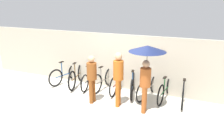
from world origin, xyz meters
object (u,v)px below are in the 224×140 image
at_px(parked_bicycle_3, 104,80).
at_px(parked_bicycle_4, 118,82).
at_px(pedestrian_leading, 92,76).
at_px(parked_bicycle_8, 183,92).
at_px(parked_bicycle_1, 77,76).
at_px(pedestrian_center, 118,75).
at_px(parked_bicycle_6, 149,87).
at_px(parked_bicycle_5, 133,84).
at_px(parked_bicycle_7, 165,89).
at_px(parked_bicycle_0, 66,74).
at_px(pedestrian_trailing, 147,59).
at_px(parked_bicycle_2, 90,78).

bearing_deg(parked_bicycle_3, parked_bicycle_4, -81.68).
xyz_separation_m(parked_bicycle_3, pedestrian_leading, (0.13, -1.15, 0.54)).
bearing_deg(parked_bicycle_4, pedestrian_leading, 156.98).
relative_size(parked_bicycle_4, parked_bicycle_8, 0.99).
height_order(parked_bicycle_8, pedestrian_leading, pedestrian_leading).
height_order(parked_bicycle_1, pedestrian_center, pedestrian_center).
bearing_deg(parked_bicycle_8, pedestrian_leading, 108.76).
bearing_deg(parked_bicycle_4, parked_bicycle_8, -91.69).
bearing_deg(parked_bicycle_6, parked_bicycle_8, -76.22).
bearing_deg(pedestrian_center, pedestrian_leading, 178.90).
relative_size(parked_bicycle_5, parked_bicycle_7, 0.95).
height_order(parked_bicycle_5, parked_bicycle_8, parked_bicycle_8).
bearing_deg(pedestrian_center, parked_bicycle_6, 47.20).
xyz_separation_m(parked_bicycle_6, parked_bicycle_8, (1.15, 0.02, -0.01)).
distance_m(parked_bicycle_0, pedestrian_center, 3.02).
relative_size(pedestrian_leading, pedestrian_center, 0.91).
distance_m(parked_bicycle_7, pedestrian_leading, 2.54).
height_order(parked_bicycle_3, parked_bicycle_6, parked_bicycle_3).
height_order(parked_bicycle_8, pedestrian_trailing, pedestrian_trailing).
bearing_deg(parked_bicycle_2, pedestrian_trailing, -118.71).
bearing_deg(parked_bicycle_2, pedestrian_center, -129.62).
relative_size(parked_bicycle_1, parked_bicycle_4, 1.08).
xyz_separation_m(parked_bicycle_6, pedestrian_trailing, (0.14, -1.02, 1.26)).
relative_size(parked_bicycle_2, pedestrian_trailing, 0.85).
relative_size(parked_bicycle_1, pedestrian_center, 1.03).
bearing_deg(parked_bicycle_7, parked_bicycle_5, 97.15).
bearing_deg(parked_bicycle_0, pedestrian_leading, -109.89).
bearing_deg(parked_bicycle_8, parked_bicycle_1, 86.49).
bearing_deg(parked_bicycle_6, parked_bicycle_4, 102.53).
relative_size(parked_bicycle_8, pedestrian_leading, 1.06).
distance_m(parked_bicycle_6, pedestrian_leading, 2.05).
relative_size(parked_bicycle_5, parked_bicycle_8, 1.01).
distance_m(parked_bicycle_2, parked_bicycle_4, 1.16).
bearing_deg(parked_bicycle_5, parked_bicycle_0, 75.16).
relative_size(parked_bicycle_2, pedestrian_leading, 1.08).
distance_m(parked_bicycle_2, parked_bicycle_6, 2.31).
distance_m(parked_bicycle_0, parked_bicycle_3, 1.73).
bearing_deg(parked_bicycle_8, parked_bicycle_3, 86.25).
distance_m(parked_bicycle_3, pedestrian_leading, 1.27).
height_order(parked_bicycle_2, pedestrian_center, pedestrian_center).
xyz_separation_m(parked_bicycle_5, parked_bicycle_7, (1.16, 0.03, -0.01)).
relative_size(parked_bicycle_0, parked_bicycle_2, 1.00).
relative_size(parked_bicycle_4, pedestrian_leading, 1.06).
relative_size(parked_bicycle_1, parked_bicycle_7, 1.01).
height_order(parked_bicycle_5, pedestrian_center, pedestrian_center).
bearing_deg(parked_bicycle_7, parked_bicycle_4, 96.16).
bearing_deg(parked_bicycle_1, parked_bicycle_5, -101.95).
xyz_separation_m(parked_bicycle_0, pedestrian_center, (2.74, -1.08, 0.67)).
distance_m(parked_bicycle_1, parked_bicycle_5, 2.31).
distance_m(parked_bicycle_3, parked_bicycle_5, 1.15).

